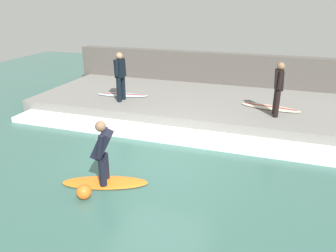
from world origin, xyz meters
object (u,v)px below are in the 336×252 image
at_px(surfboard_waiting_near, 123,95).
at_px(surfer_waiting_far, 278,86).
at_px(marker_buoy, 84,192).
at_px(surfer_waiting_near, 120,74).
at_px(surfboard_waiting_far, 270,107).
at_px(surfboard_riding, 105,182).
at_px(surfer_riding, 102,149).

distance_m(surfboard_waiting_near, surfer_waiting_far, 5.40).
bearing_deg(marker_buoy, surfer_waiting_near, 17.75).
bearing_deg(surfboard_waiting_far, surfboard_waiting_near, 92.02).
distance_m(surfboard_riding, surfer_waiting_far, 5.75).
xyz_separation_m(surfboard_riding, marker_buoy, (-0.63, 0.12, 0.12)).
xyz_separation_m(surfer_riding, surfer_waiting_near, (4.39, 1.73, 0.54)).
bearing_deg(surfer_waiting_far, marker_buoy, 145.83).
relative_size(surfboard_waiting_near, surfboard_waiting_far, 0.99).
relative_size(surfer_waiting_near, surfboard_waiting_near, 0.86).
bearing_deg(marker_buoy, surfer_riding, -10.77).
relative_size(surfer_waiting_far, surfboard_waiting_far, 0.82).
bearing_deg(surfboard_riding, marker_buoy, 169.23).
relative_size(surfer_riding, surfer_waiting_near, 0.85).
height_order(surfer_waiting_near, surfboard_waiting_far, surfer_waiting_near).
xyz_separation_m(surfer_waiting_near, surfboard_waiting_far, (0.75, -4.92, -0.90)).
bearing_deg(surfer_waiting_near, marker_buoy, -162.25).
xyz_separation_m(surfer_waiting_far, marker_buoy, (-5.11, 3.47, -1.20)).
distance_m(surfboard_riding, surfer_riding, 0.80).
height_order(surfer_riding, surfboard_waiting_far, surfer_riding).
bearing_deg(surfer_waiting_far, surfboard_waiting_far, 13.58).
distance_m(surfer_riding, surfboard_waiting_far, 6.06).
bearing_deg(surfboard_riding, surfboard_waiting_near, 21.55).
xyz_separation_m(surfer_waiting_near, surfer_waiting_far, (0.10, -5.08, -0.02)).
distance_m(surfboard_riding, surfboard_waiting_far, 6.06).
xyz_separation_m(surfboard_riding, surfboard_waiting_far, (5.14, -3.19, 0.45)).
bearing_deg(surfboard_waiting_far, surfboard_riding, 148.12).
height_order(surfboard_riding, marker_buoy, marker_buoy).
bearing_deg(surfer_waiting_near, surfboard_waiting_far, -81.35).
xyz_separation_m(surfboard_riding, surfer_waiting_near, (4.39, 1.73, 1.34)).
height_order(surfer_waiting_near, surfboard_waiting_near, surfer_waiting_near).
distance_m(surfer_riding, surfer_waiting_far, 5.62).
bearing_deg(surfboard_waiting_near, marker_buoy, -161.80).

